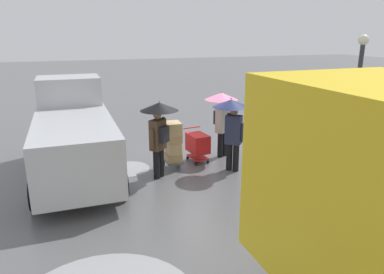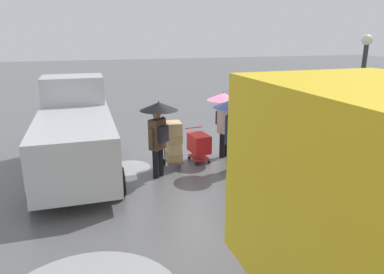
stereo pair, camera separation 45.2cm
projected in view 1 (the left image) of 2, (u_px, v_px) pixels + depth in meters
The scene contains 9 objects.
ground_plane at pixel (195, 156), 11.68m from camera, with size 90.00×90.00×0.00m, color #5B5B5E.
slush_patch_near_cluster at pixel (128, 169), 10.61m from camera, with size 1.28×1.28×0.01m, color #999BA0.
cargo_van_parked_right at pixel (74, 135), 9.86m from camera, with size 2.24×5.36×2.60m.
shopping_cart_vendor at pixel (198, 144), 11.08m from camera, with size 0.64×0.88×1.02m.
hand_dolly_boxes at pixel (173, 142), 10.46m from camera, with size 0.53×0.71×1.41m.
pedestrian_pink_side at pixel (232, 118), 10.09m from camera, with size 1.04×1.04×2.15m.
pedestrian_black_side at pixel (159, 123), 9.61m from camera, with size 1.04×1.04×2.15m.
pedestrian_white_side at pixel (222, 109), 11.25m from camera, with size 1.04×1.04×2.15m.
street_lamp at pixel (357, 91), 9.78m from camera, with size 0.28×0.28×3.86m.
Camera 1 is at (3.67, 10.40, 3.90)m, focal length 33.34 mm.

